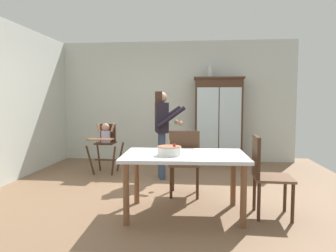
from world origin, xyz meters
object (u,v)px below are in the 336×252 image
ceramic_vase (210,72)px  adult_person (162,124)px  china_cabinet (218,120)px  dining_table (184,162)px  high_chair_with_toddler (105,139)px  birthday_cake (169,151)px  dining_chair_far_side (184,159)px  dining_chair_right_end (264,170)px

ceramic_vase → adult_person: 1.98m
china_cabinet → dining_table: size_ratio=1.25×
ceramic_vase → high_chair_with_toddler: ceramic_vase is taller
ceramic_vase → birthday_cake: bearing=-100.0°
dining_chair_far_side → dining_chair_right_end: bearing=146.7°
adult_person → dining_chair_right_end: adult_person is taller
adult_person → dining_chair_right_end: (1.42, -1.66, -0.41)m
china_cabinet → dining_chair_right_end: (0.36, -3.10, -0.39)m
dining_table → dining_chair_far_side: 0.68m
dining_chair_far_side → birthday_cake: bearing=78.9°
birthday_cake → dining_chair_far_side: (0.14, 0.78, -0.24)m
ceramic_vase → dining_chair_far_side: bearing=-99.9°
dining_table → high_chair_with_toddler: bearing=128.5°
ceramic_vase → dining_chair_right_end: size_ratio=0.28×
high_chair_with_toddler → adult_person: (1.11, -0.29, 0.31)m
ceramic_vase → dining_chair_right_end: 3.46m
china_cabinet → high_chair_with_toddler: size_ratio=1.97×
high_chair_with_toddler → birthday_cake: (1.41, -2.11, 0.14)m
high_chair_with_toddler → dining_table: size_ratio=0.64×
china_cabinet → high_chair_with_toddler: 2.48m
china_cabinet → ceramic_vase: size_ratio=6.94×
ceramic_vase → high_chair_with_toddler: bearing=-149.9°
china_cabinet → ceramic_vase: (-0.18, 0.00, 1.05)m
high_chair_with_toddler → dining_table: (1.59, -2.00, -0.01)m
high_chair_with_toddler → ceramic_vase: bearing=31.8°
adult_person → dining_chair_right_end: bearing=-154.1°
ceramic_vase → dining_table: 3.45m
dining_table → dining_chair_right_end: 0.95m
china_cabinet → high_chair_with_toddler: (-2.17, -1.15, -0.29)m
adult_person → birthday_cake: (0.30, -1.81, -0.17)m
adult_person → dining_chair_right_end: 2.22m
high_chair_with_toddler → adult_person: adult_person is taller
ceramic_vase → china_cabinet: bearing=-1.2°
china_cabinet → dining_chair_right_end: bearing=-83.3°
china_cabinet → dining_table: (-0.58, -3.15, -0.30)m
high_chair_with_toddler → birthday_cake: 2.54m
adult_person → high_chair_with_toddler: bearing=60.5°
ceramic_vase → dining_chair_right_end: ceramic_vase is taller
adult_person → dining_table: 1.80m
ceramic_vase → birthday_cake: 3.52m
china_cabinet → birthday_cake: 3.35m
dining_chair_far_side → dining_chair_right_end: 1.16m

